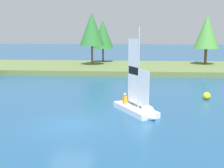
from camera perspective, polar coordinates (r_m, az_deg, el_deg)
ground_plane at (r=17.91m, az=-7.76°, el=-7.68°), size 200.00×200.00×0.00m
shore_bank at (r=41.66m, az=-0.71°, el=3.15°), size 80.00×12.58×0.66m
shoreline_tree_left at (r=41.64m, az=-3.85°, el=10.34°), size 3.41×3.41×7.15m
shoreline_tree_midleft at (r=45.55m, az=-1.73°, el=9.36°), size 3.23×3.23×6.20m
shoreline_tree_centre at (r=44.11m, az=17.52°, el=9.43°), size 3.42×3.42×6.88m
sailboat at (r=19.77m, az=5.52°, el=-4.74°), size 3.35×4.53×6.12m
channel_buoy at (r=25.07m, az=17.51°, el=-2.17°), size 0.59×0.59×0.59m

